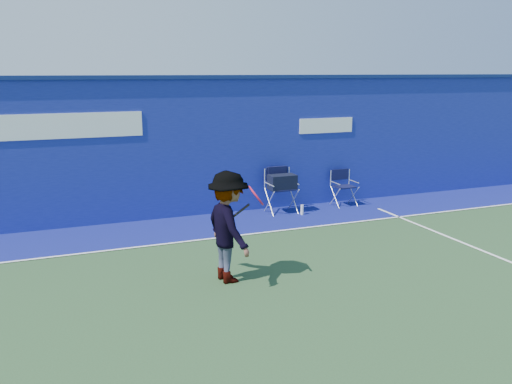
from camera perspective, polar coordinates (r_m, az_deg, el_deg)
name	(u,v)px	position (r m, az deg, el deg)	size (l,w,h in m)	color
ground	(267,306)	(7.62, 1.13, -11.92)	(80.00, 80.00, 0.00)	#284625
stadium_wall	(176,147)	(12.01, -8.45, 4.76)	(24.00, 0.50, 3.08)	navy
out_of_bounds_strip	(191,228)	(11.28, -6.90, -3.74)	(24.00, 1.80, 0.01)	navy
court_lines	(251,289)	(8.13, -0.52, -10.21)	(24.00, 12.00, 0.01)	white
directors_chair_left	(281,194)	(12.30, 2.69, -0.20)	(0.61, 0.56, 1.03)	silver
directors_chair_right	(344,195)	(13.16, 9.24, -0.27)	(0.51, 0.46, 0.85)	silver
water_bottle	(302,210)	(12.21, 4.88, -1.89)	(0.07, 0.07, 0.23)	silver
tennis_player	(229,227)	(8.22, -2.90, -3.68)	(0.93, 1.17, 1.71)	#EA4738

